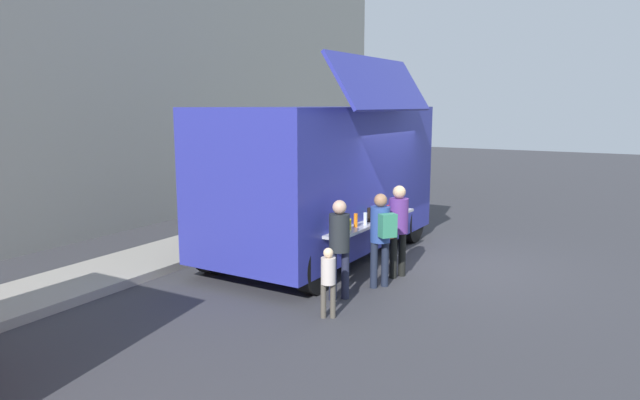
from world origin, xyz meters
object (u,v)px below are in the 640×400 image
customer_rear_waiting (339,241)px  child_near_queue (328,276)px  customer_front_ordering (398,223)px  food_truck_main (324,176)px  trash_bin (315,199)px  customer_mid_with_backpack (381,231)px

customer_rear_waiting → child_near_queue: customer_rear_waiting is taller
customer_front_ordering → child_near_queue: size_ratio=1.59×
customer_rear_waiting → customer_front_ordering: bearing=-61.7°
food_truck_main → customer_rear_waiting: bearing=-143.5°
food_truck_main → trash_bin: 4.45m
food_truck_main → customer_front_ordering: (-0.61, -1.85, -0.66)m
customer_front_ordering → child_near_queue: customer_front_ordering is taller
food_truck_main → trash_bin: (3.61, 2.32, -1.17)m
trash_bin → customer_mid_with_backpack: customer_mid_with_backpack is taller
child_near_queue → customer_mid_with_backpack: bearing=-34.4°
food_truck_main → child_near_queue: bearing=-147.8°
customer_mid_with_backpack → child_near_queue: customer_mid_with_backpack is taller
food_truck_main → child_near_queue: 3.55m
customer_front_ordering → food_truck_main: bearing=5.1°
customer_front_ordering → child_near_queue: 2.35m
customer_mid_with_backpack → child_near_queue: 1.67m
customer_mid_with_backpack → child_near_queue: bearing=123.8°
customer_mid_with_backpack → customer_rear_waiting: 0.92m
trash_bin → child_near_queue: bearing=-148.2°
customer_mid_with_backpack → food_truck_main: bearing=1.9°
trash_bin → customer_front_ordering: (-4.22, -4.17, 0.51)m
customer_front_ordering → child_near_queue: bearing=110.5°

